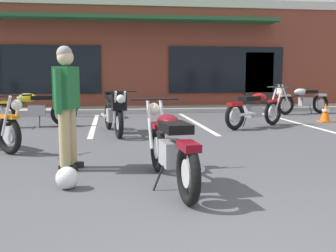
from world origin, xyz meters
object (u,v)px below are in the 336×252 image
Objects in this scene: helmet_on_pavement at (67,178)px; motorcycle_blue_standard at (32,108)px; motorcycle_foreground_classic at (170,146)px; motorcycle_red_sportbike at (256,108)px; traffic_cone at (325,112)px; motorcycle_orange_scrambler at (303,100)px; person_by_back_row at (67,100)px; motorcycle_green_cafe_racer at (114,110)px.

motorcycle_blue_standard is at bearing 103.82° from helmet_on_pavement.
motorcycle_foreground_classic and motorcycle_red_sportbike have the same top height.
motorcycle_orange_scrambler is at bearing 78.87° from traffic_cone.
motorcycle_red_sportbike is 5.65m from person_by_back_row.
motorcycle_red_sportbike is (2.83, 4.85, 0.00)m from motorcycle_foreground_classic.
traffic_cone is at bearing 41.84° from helmet_on_pavement.
motorcycle_red_sportbike is 0.89× the size of motorcycle_blue_standard.
helmet_on_pavement is (-0.57, -4.15, -0.40)m from motorcycle_green_cafe_racer.
motorcycle_blue_standard and motorcycle_green_cafe_racer have the same top height.
motorcycle_red_sportbike is at bearing -132.38° from motorcycle_orange_scrambler.
motorcycle_green_cafe_racer reaches higher than traffic_cone.
motorcycle_foreground_classic is at bearing -0.19° from helmet_on_pavement.
motorcycle_blue_standard is at bearing 179.54° from traffic_cone.
traffic_cone is (2.28, 0.79, -0.20)m from motorcycle_red_sportbike.
person_by_back_row reaches higher than motorcycle_foreground_classic.
motorcycle_green_cafe_racer is 4.21m from helmet_on_pavement.
motorcycle_foreground_classic is 1.02× the size of motorcycle_orange_scrambler.
motorcycle_orange_scrambler is at bearing 49.30° from helmet_on_pavement.
motorcycle_orange_scrambler is (2.71, 2.97, 0.00)m from motorcycle_red_sportbike.
motorcycle_orange_scrambler reaches higher than traffic_cone.
motorcycle_blue_standard is 5.87m from helmet_on_pavement.
motorcycle_blue_standard is at bearing 141.90° from motorcycle_green_cafe_racer.
motorcycle_foreground_classic is 3.98× the size of traffic_cone.
motorcycle_green_cafe_racer is at bearing -168.49° from motorcycle_red_sportbike.
helmet_on_pavement is at bearing -76.18° from motorcycle_blue_standard.
motorcycle_green_cafe_racer and motorcycle_orange_scrambler have the same top height.
helmet_on_pavement is at bearing -138.16° from traffic_cone.
traffic_cone is (6.37, 4.64, -0.69)m from person_by_back_row.
traffic_cone is (-0.43, -2.18, -0.20)m from motorcycle_orange_scrambler.
motorcycle_blue_standard is 4.91m from person_by_back_row.
motorcycle_red_sportbike and motorcycle_orange_scrambler have the same top height.
motorcycle_red_sportbike is 2.42m from traffic_cone.
motorcycle_orange_scrambler is (8.12, 2.12, 0.00)m from motorcycle_blue_standard.
motorcycle_foreground_classic is 1.26× the size of person_by_back_row.
helmet_on_pavement is at bearing -97.87° from motorcycle_green_cafe_racer.
motorcycle_blue_standard is (-5.42, 0.85, 0.00)m from motorcycle_red_sportbike.
helmet_on_pavement is (-6.72, -7.81, -0.33)m from motorcycle_orange_scrambler.
motorcycle_blue_standard is 8.39m from motorcycle_orange_scrambler.
motorcycle_foreground_classic reaches higher than helmet_on_pavement.
motorcycle_red_sportbike is 4.01m from motorcycle_orange_scrambler.
motorcycle_foreground_classic is 4.20m from motorcycle_green_cafe_racer.
motorcycle_green_cafe_racer is at bearing -149.19° from motorcycle_orange_scrambler.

